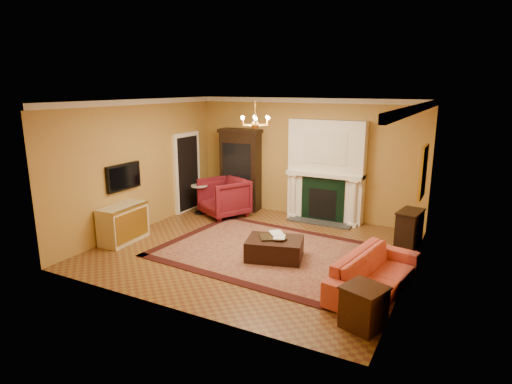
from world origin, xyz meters
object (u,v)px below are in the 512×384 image
Objects in this scene: commode at (123,223)px; console_table at (409,230)px; china_cabinet at (241,171)px; end_table at (364,308)px; leather_ottoman at (275,249)px; coral_sofa at (375,267)px; pedestal_table at (200,197)px; wingback_armchair at (224,196)px.

commode is 1.43× the size of console_table.
china_cabinet is at bearing 177.72° from console_table.
end_table reaches higher than leather_ottoman.
commode is 5.34m from coral_sofa.
china_cabinet is 1.93× the size of commode.
commode is 1.02× the size of leather_ottoman.
china_cabinet reaches higher than end_table.
pedestal_table is 6.26m from end_table.
console_table is at bearing -17.18° from china_cabinet.
pedestal_table is 0.73× the size of leather_ottoman.
end_table is (0.12, -1.19, -0.13)m from coral_sofa.
china_cabinet reaches higher than commode.
console_table reaches higher than end_table.
commode is at bearing -81.36° from wingback_armchair.
wingback_armchair is at bearing 124.47° from leather_ottoman.
leather_ottoman is at bearing -130.45° from console_table.
coral_sofa is at bearing -1.05° from commode.
china_cabinet is 0.94m from wingback_armchair.
leather_ottoman is at bearing 7.69° from commode.
leather_ottoman is (3.31, 0.64, -0.19)m from commode.
coral_sofa is at bearing -28.05° from leather_ottoman.
console_table is at bearing 26.71° from wingback_armchair.
coral_sofa reaches higher than pedestal_table.
end_table is at bearing -50.59° from china_cabinet.
console_table reaches higher than leather_ottoman.
commode is 3.38m from leather_ottoman.
leather_ottoman is (-2.20, -1.89, -0.17)m from console_table.
commode reaches higher than pedestal_table.
console_table is (0.18, 2.33, -0.04)m from coral_sofa.
leather_ottoman is at bearing -11.77° from wingback_armchair.
china_cabinet is 5.45m from coral_sofa.
end_table is 3.51m from console_table.
coral_sofa is 2.33m from console_table.
end_table is at bearing -33.77° from pedestal_table.
china_cabinet is 2.75× the size of console_table.
wingback_armchair is 0.69m from pedestal_table.
commode reaches higher than leather_ottoman.
end_table is (4.48, -4.41, -0.75)m from china_cabinet.
commode is 6.06m from console_table.
coral_sofa is at bearing -24.28° from pedestal_table.
coral_sofa reaches higher than commode.
leather_ottoman is (3.07, -1.86, -0.23)m from pedestal_table.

